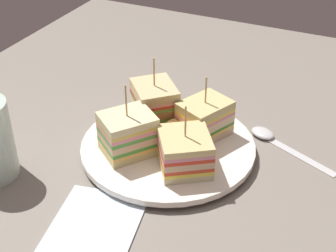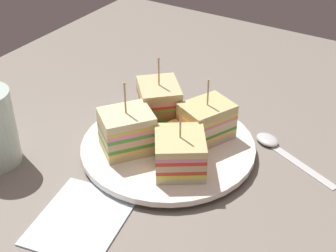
{
  "view_description": "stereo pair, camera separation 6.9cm",
  "coord_description": "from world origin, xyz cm",
  "px_view_note": "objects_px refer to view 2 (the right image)",
  "views": [
    {
      "loc": [
        52.06,
        24.14,
        42.55
      ],
      "look_at": [
        0.0,
        0.0,
        4.54
      ],
      "focal_mm": 53.4,
      "sensor_mm": 36.0,
      "label": 1
    },
    {
      "loc": [
        48.8,
        30.19,
        42.55
      ],
      "look_at": [
        0.0,
        0.0,
        4.54
      ],
      "focal_mm": 53.4,
      "sensor_mm": 36.0,
      "label": 2
    }
  ],
  "objects_px": {
    "sandwich_wedge_2": "(159,104)",
    "sandwich_wedge_3": "(127,131)",
    "napkin": "(81,218)",
    "spoon": "(276,146)",
    "plate": "(168,147)",
    "chip_pile": "(178,134)",
    "sandwich_wedge_0": "(180,153)",
    "sandwich_wedge_1": "(206,121)"
  },
  "relations": [
    {
      "from": "plate",
      "to": "sandwich_wedge_0",
      "type": "xyz_separation_m",
      "value": [
        0.04,
        0.04,
        0.03
      ]
    },
    {
      "from": "plate",
      "to": "chip_pile",
      "type": "xyz_separation_m",
      "value": [
        -0.01,
        0.01,
        0.02
      ]
    },
    {
      "from": "chip_pile",
      "to": "napkin",
      "type": "height_order",
      "value": "chip_pile"
    },
    {
      "from": "sandwich_wedge_3",
      "to": "spoon",
      "type": "distance_m",
      "value": 0.22
    },
    {
      "from": "sandwich_wedge_2",
      "to": "napkin",
      "type": "height_order",
      "value": "sandwich_wedge_2"
    },
    {
      "from": "plate",
      "to": "napkin",
      "type": "xyz_separation_m",
      "value": [
        0.17,
        -0.02,
        -0.01
      ]
    },
    {
      "from": "sandwich_wedge_2",
      "to": "sandwich_wedge_3",
      "type": "distance_m",
      "value": 0.08
    },
    {
      "from": "plate",
      "to": "chip_pile",
      "type": "relative_size",
      "value": 3.1
    },
    {
      "from": "sandwich_wedge_0",
      "to": "spoon",
      "type": "distance_m",
      "value": 0.16
    },
    {
      "from": "sandwich_wedge_2",
      "to": "spoon",
      "type": "height_order",
      "value": "sandwich_wedge_2"
    },
    {
      "from": "plate",
      "to": "sandwich_wedge_1",
      "type": "relative_size",
      "value": 2.64
    },
    {
      "from": "chip_pile",
      "to": "napkin",
      "type": "distance_m",
      "value": 0.19
    },
    {
      "from": "spoon",
      "to": "plate",
      "type": "bearing_deg",
      "value": 59.3
    },
    {
      "from": "plate",
      "to": "sandwich_wedge_2",
      "type": "relative_size",
      "value": 2.29
    },
    {
      "from": "plate",
      "to": "spoon",
      "type": "height_order",
      "value": "plate"
    },
    {
      "from": "sandwich_wedge_0",
      "to": "napkin",
      "type": "bearing_deg",
      "value": 122.37
    },
    {
      "from": "sandwich_wedge_3",
      "to": "chip_pile",
      "type": "bearing_deg",
      "value": -6.48
    },
    {
      "from": "plate",
      "to": "sandwich_wedge_0",
      "type": "relative_size",
      "value": 2.62
    },
    {
      "from": "spoon",
      "to": "napkin",
      "type": "height_order",
      "value": "spoon"
    },
    {
      "from": "sandwich_wedge_0",
      "to": "sandwich_wedge_1",
      "type": "distance_m",
      "value": 0.08
    },
    {
      "from": "sandwich_wedge_3",
      "to": "chip_pile",
      "type": "distance_m",
      "value": 0.07
    },
    {
      "from": "plate",
      "to": "napkin",
      "type": "bearing_deg",
      "value": -5.68
    },
    {
      "from": "plate",
      "to": "sandwich_wedge_3",
      "type": "relative_size",
      "value": 2.36
    },
    {
      "from": "sandwich_wedge_2",
      "to": "sandwich_wedge_3",
      "type": "xyz_separation_m",
      "value": [
        0.08,
        -0.0,
        -0.0
      ]
    },
    {
      "from": "sandwich_wedge_0",
      "to": "sandwich_wedge_2",
      "type": "relative_size",
      "value": 0.87
    },
    {
      "from": "plate",
      "to": "napkin",
      "type": "relative_size",
      "value": 1.95
    },
    {
      "from": "sandwich_wedge_1",
      "to": "spoon",
      "type": "relative_size",
      "value": 0.66
    },
    {
      "from": "sandwich_wedge_3",
      "to": "sandwich_wedge_2",
      "type": "bearing_deg",
      "value": 36.69
    },
    {
      "from": "sandwich_wedge_3",
      "to": "napkin",
      "type": "distance_m",
      "value": 0.14
    },
    {
      "from": "sandwich_wedge_0",
      "to": "chip_pile",
      "type": "bearing_deg",
      "value": -0.17
    },
    {
      "from": "napkin",
      "to": "plate",
      "type": "bearing_deg",
      "value": 174.32
    },
    {
      "from": "spoon",
      "to": "sandwich_wedge_3",
      "type": "bearing_deg",
      "value": 61.43
    },
    {
      "from": "sandwich_wedge_3",
      "to": "spoon",
      "type": "relative_size",
      "value": 0.74
    },
    {
      "from": "chip_pile",
      "to": "sandwich_wedge_0",
      "type": "bearing_deg",
      "value": 33.51
    },
    {
      "from": "sandwich_wedge_1",
      "to": "sandwich_wedge_2",
      "type": "bearing_deg",
      "value": -63.35
    },
    {
      "from": "sandwich_wedge_0",
      "to": "sandwich_wedge_1",
      "type": "relative_size",
      "value": 1.01
    },
    {
      "from": "napkin",
      "to": "spoon",
      "type": "bearing_deg",
      "value": 151.04
    },
    {
      "from": "sandwich_wedge_1",
      "to": "plate",
      "type": "bearing_deg",
      "value": -16.16
    },
    {
      "from": "sandwich_wedge_0",
      "to": "sandwich_wedge_1",
      "type": "xyz_separation_m",
      "value": [
        -0.08,
        -0.0,
        0.0
      ]
    },
    {
      "from": "sandwich_wedge_3",
      "to": "spoon",
      "type": "height_order",
      "value": "sandwich_wedge_3"
    },
    {
      "from": "plate",
      "to": "sandwich_wedge_1",
      "type": "distance_m",
      "value": 0.07
    },
    {
      "from": "sandwich_wedge_0",
      "to": "napkin",
      "type": "xyz_separation_m",
      "value": [
        0.13,
        -0.06,
        -0.04
      ]
    }
  ]
}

